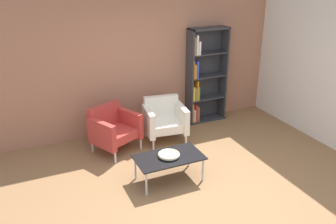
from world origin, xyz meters
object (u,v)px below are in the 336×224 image
bookshelf_tall (203,77)px  decorative_bowl (169,154)px  coffee_table_low (169,158)px  armchair_corner_red (164,119)px  armchair_spare_guest (113,128)px

bookshelf_tall → decorative_bowl: bearing=-131.0°
bookshelf_tall → coffee_table_low: bookshelf_tall is taller
bookshelf_tall → armchair_corner_red: (-1.06, -0.51, -0.51)m
decorative_bowl → armchair_spare_guest: size_ratio=0.35×
coffee_table_low → armchair_corner_red: armchair_corner_red is taller
decorative_bowl → armchair_corner_red: (0.47, 1.26, -0.02)m
armchair_spare_guest → armchair_corner_red: same height
armchair_corner_red → decorative_bowl: bearing=-103.1°
armchair_spare_guest → coffee_table_low: bearing=-94.9°
armchair_spare_guest → armchair_corner_red: size_ratio=1.15×
bookshelf_tall → decorative_bowl: bookshelf_tall is taller
decorative_bowl → armchair_corner_red: armchair_corner_red is taller
bookshelf_tall → armchair_spare_guest: bearing=-165.8°
armchair_corner_red → coffee_table_low: bearing=-103.1°
coffee_table_low → armchair_spare_guest: bearing=111.0°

